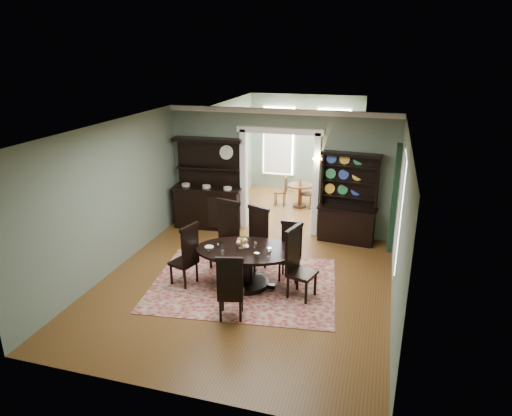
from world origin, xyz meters
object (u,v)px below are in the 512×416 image
(dining_table, at_px, (247,260))
(sideboard, at_px, (208,197))
(welsh_dresser, at_px, (348,210))
(parlor_table, at_px, (300,192))

(dining_table, xyz_separation_m, sideboard, (-1.83, 2.68, 0.26))
(welsh_dresser, bearing_deg, sideboard, -173.80)
(sideboard, distance_m, welsh_dresser, 3.45)
(welsh_dresser, xyz_separation_m, parlor_table, (-1.52, 2.11, -0.34))
(sideboard, relative_size, welsh_dresser, 1.07)
(sideboard, height_order, parlor_table, sideboard)
(sideboard, xyz_separation_m, welsh_dresser, (3.45, 0.03, -0.03))
(sideboard, bearing_deg, parlor_table, 42.35)
(sideboard, bearing_deg, welsh_dresser, -5.05)
(dining_table, xyz_separation_m, parlor_table, (0.10, 4.83, -0.10))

